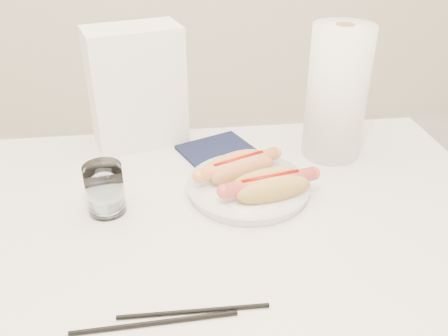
{
  "coord_description": "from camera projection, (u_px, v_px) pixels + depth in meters",
  "views": [
    {
      "loc": [
        -0.02,
        -0.67,
        1.27
      ],
      "look_at": [
        0.07,
        0.08,
        0.82
      ],
      "focal_mm": 38.5,
      "sensor_mm": 36.0,
      "label": 1
    }
  ],
  "objects": [
    {
      "name": "napkin_box",
      "position": [
        137.0,
        88.0,
        1.06
      ],
      "size": [
        0.22,
        0.16,
        0.27
      ],
      "primitive_type": "cube",
      "rotation": [
        0.0,
        0.0,
        0.28
      ],
      "color": "white",
      "rests_on": "table"
    },
    {
      "name": "hotdog_right",
      "position": [
        270.0,
        186.0,
        0.88
      ],
      "size": [
        0.18,
        0.1,
        0.05
      ],
      "rotation": [
        0.0,
        0.0,
        0.22
      ],
      "color": "tan",
      "rests_on": "plate"
    },
    {
      "name": "plate",
      "position": [
        248.0,
        188.0,
        0.93
      ],
      "size": [
        0.27,
        0.27,
        0.02
      ],
      "primitive_type": "cylinder",
      "rotation": [
        0.0,
        0.0,
        0.17
      ],
      "color": "white",
      "rests_on": "table"
    },
    {
      "name": "hotdog_left",
      "position": [
        239.0,
        167.0,
        0.94
      ],
      "size": [
        0.17,
        0.12,
        0.05
      ],
      "rotation": [
        0.0,
        0.0,
        0.41
      ],
      "color": "tan",
      "rests_on": "plate"
    },
    {
      "name": "paper_towel_roll",
      "position": [
        337.0,
        93.0,
        1.01
      ],
      "size": [
        0.16,
        0.16,
        0.28
      ],
      "primitive_type": "cylinder",
      "rotation": [
        0.0,
        0.0,
        0.37
      ],
      "color": "white",
      "rests_on": "table"
    },
    {
      "name": "table",
      "position": [
        189.0,
        256.0,
        0.87
      ],
      "size": [
        1.2,
        0.8,
        0.75
      ],
      "color": "silver",
      "rests_on": "ground"
    },
    {
      "name": "water_glass",
      "position": [
        105.0,
        189.0,
        0.86
      ],
      "size": [
        0.07,
        0.07,
        0.1
      ],
      "primitive_type": "cylinder",
      "color": "silver",
      "rests_on": "table"
    },
    {
      "name": "chopstick_far",
      "position": [
        194.0,
        311.0,
        0.67
      ],
      "size": [
        0.21,
        0.01,
        0.01
      ],
      "primitive_type": "cylinder",
      "rotation": [
        0.0,
        1.57,
        -0.02
      ],
      "color": "black",
      "rests_on": "table"
    },
    {
      "name": "chopstick_near",
      "position": [
        155.0,
        323.0,
        0.65
      ],
      "size": [
        0.23,
        0.02,
        0.01
      ],
      "primitive_type": "cylinder",
      "rotation": [
        0.0,
        1.57,
        0.04
      ],
      "color": "black",
      "rests_on": "table"
    },
    {
      "name": "navy_napkin",
      "position": [
        220.0,
        153.0,
        1.07
      ],
      "size": [
        0.2,
        0.2,
        0.01
      ],
      "primitive_type": "cube",
      "rotation": [
        0.0,
        0.0,
        0.41
      ],
      "color": "#101633",
      "rests_on": "table"
    }
  ]
}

